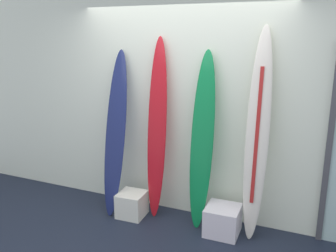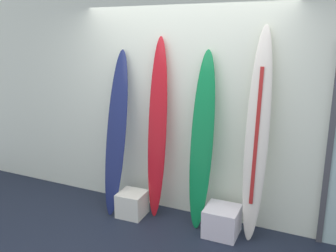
{
  "view_description": "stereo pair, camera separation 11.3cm",
  "coord_description": "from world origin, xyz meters",
  "views": [
    {
      "loc": [
        1.5,
        -2.66,
        2.16
      ],
      "look_at": [
        -0.05,
        0.95,
        1.16
      ],
      "focal_mm": 37.93,
      "sensor_mm": 36.0,
      "label": 1
    },
    {
      "loc": [
        1.61,
        -2.61,
        2.16
      ],
      "look_at": [
        -0.05,
        0.95,
        1.16
      ],
      "focal_mm": 37.93,
      "sensor_mm": 36.0,
      "label": 2
    }
  ],
  "objects": [
    {
      "name": "wall_back",
      "position": [
        0.0,
        1.3,
        1.4
      ],
      "size": [
        7.2,
        0.2,
        2.8
      ],
      "primitive_type": "cube",
      "color": "white",
      "rests_on": "ground"
    },
    {
      "name": "surfboard_navy",
      "position": [
        -0.74,
        0.92,
        0.99
      ],
      "size": [
        0.29,
        0.52,
        2.01
      ],
      "color": "navy",
      "rests_on": "ground"
    },
    {
      "name": "surfboard_crimson",
      "position": [
        -0.22,
        1.02,
        1.07
      ],
      "size": [
        0.25,
        0.31,
        2.16
      ],
      "color": "red",
      "rests_on": "ground"
    },
    {
      "name": "surfboard_emerald",
      "position": [
        0.35,
        0.99,
        1.01
      ],
      "size": [
        0.27,
        0.34,
        2.02
      ],
      "color": "#0F793E",
      "rests_on": "ground"
    },
    {
      "name": "surfboard_ivory",
      "position": [
        0.95,
        1.0,
        1.12
      ],
      "size": [
        0.25,
        0.35,
        2.28
      ],
      "color": "silver",
      "rests_on": "ground"
    },
    {
      "name": "display_block_left",
      "position": [
        -0.48,
        0.83,
        0.15
      ],
      "size": [
        0.33,
        0.33,
        0.3
      ],
      "color": "white",
      "rests_on": "ground"
    },
    {
      "name": "display_block_center",
      "position": [
        0.65,
        0.87,
        0.16
      ],
      "size": [
        0.38,
        0.38,
        0.32
      ],
      "color": "white",
      "rests_on": "ground"
    }
  ]
}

